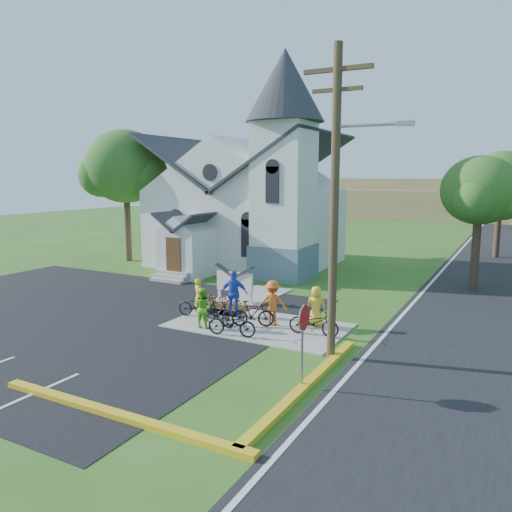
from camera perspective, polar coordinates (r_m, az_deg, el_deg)
The scene contains 23 objects.
ground at distance 20.63m, azimuth -4.13°, elevation -7.76°, with size 120.00×120.00×0.00m, color #2E5D1A.
parking_lot at distance 23.68m, azimuth -21.38°, elevation -6.13°, with size 20.00×16.00×0.02m, color black.
road at distance 32.21m, azimuth 26.66°, elevation -2.54°, with size 8.00×90.00×0.02m, color black.
sidewalk at distance 20.32m, azimuth 0.25°, elevation -7.94°, with size 7.00×4.00×0.05m, color gray.
church at distance 33.29m, azimuth -0.67°, elevation 7.87°, with size 12.35×12.00×13.00m.
church_sign at distance 23.63m, azimuth -2.46°, elevation -3.00°, with size 2.20×0.40×1.70m.
flower_bed at distance 23.11m, azimuth -3.59°, elevation -5.81°, with size 2.60×1.10×0.07m, color #361A0E.
utility_pole at distance 16.04m, azimuth 9.19°, elevation 6.92°, with size 3.45×0.28×10.00m.
stop_sign at distance 14.13m, azimuth 5.45°, elevation -8.25°, with size 0.11×0.76×2.48m.
tree_lot_corner at distance 36.28m, azimuth -14.69°, elevation 9.82°, with size 5.60×5.60×9.15m.
tree_road_near at distance 28.73m, azimuth 24.20°, elevation 6.78°, with size 4.00×4.00×7.05m.
tree_road_mid at distance 40.68m, azimuth 26.25°, elevation 7.92°, with size 4.40×4.40×7.80m.
distant_hills at distance 73.44m, azimuth 22.66°, elevation 5.47°, with size 61.00×10.00×5.60m.
cyclist_0 at distance 21.79m, azimuth -6.57°, elevation -4.59°, with size 0.58×0.38×1.58m, color yellow.
bike_0 at distance 21.39m, azimuth -6.63°, elevation -5.68°, with size 0.65×1.88×0.99m, color black.
cyclist_1 at distance 19.90m, azimuth -6.12°, elevation -5.89°, with size 0.78×0.61×1.60m, color #6DCC26.
bike_1 at distance 20.13m, azimuth -4.36°, elevation -6.38°, with size 0.53×1.88×1.13m, color black.
cyclist_2 at distance 21.34m, azimuth -2.51°, elevation -4.28°, with size 1.16×0.48×1.98m, color blue.
bike_2 at distance 18.85m, azimuth -2.78°, elevation -7.66°, with size 0.66×1.89×0.99m, color black.
cyclist_3 at distance 20.11m, azimuth 1.91°, elevation -5.36°, with size 1.17×0.68×1.82m, color #D85C18.
bike_3 at distance 19.97m, azimuth -0.37°, elevation -6.62°, with size 0.49×1.72×1.04m, color black.
cyclist_4 at distance 20.08m, azimuth 6.87°, elevation -5.72°, with size 0.80×0.52×1.63m, color yellow.
bike_4 at distance 19.02m, azimuth 6.61°, elevation -7.51°, with size 0.68×1.95×1.03m, color black.
Camera 1 is at (10.62, -16.65, 6.00)m, focal length 35.00 mm.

